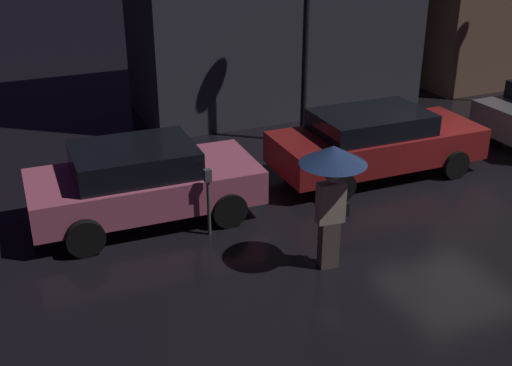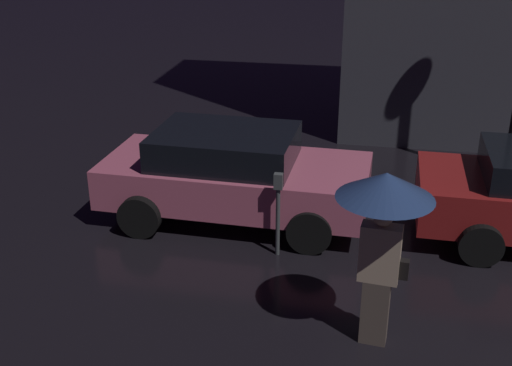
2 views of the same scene
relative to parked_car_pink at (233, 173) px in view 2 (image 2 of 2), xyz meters
name	(u,v)px [view 2 (image 2 of 2)]	position (x,y,z in m)	size (l,w,h in m)	color
parked_car_pink	(233,173)	(0.00, 0.00, 0.00)	(4.12, 2.01, 1.42)	#DB6684
pedestrian_with_umbrella	(384,212)	(2.25, -2.79, 0.87)	(1.03, 1.03, 2.06)	#66564C
parking_meter	(278,205)	(0.87, -1.05, 0.02)	(0.12, 0.10, 1.23)	#4C5154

